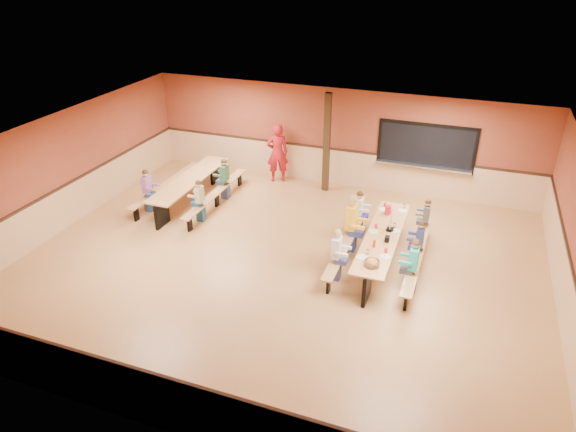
% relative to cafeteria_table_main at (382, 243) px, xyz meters
% --- Properties ---
extents(ground, '(12.00, 12.00, 0.00)m').
position_rel_cafeteria_table_main_xyz_m(ground, '(-2.19, -0.88, -0.53)').
color(ground, '#9D693B').
rests_on(ground, ground).
extents(room_envelope, '(12.04, 10.04, 3.02)m').
position_rel_cafeteria_table_main_xyz_m(room_envelope, '(-2.19, -0.88, 0.16)').
color(room_envelope, brown).
rests_on(room_envelope, ground).
extents(kitchen_pass_through, '(2.78, 0.28, 1.38)m').
position_rel_cafeteria_table_main_xyz_m(kitchen_pass_through, '(0.41, 4.08, 0.96)').
color(kitchen_pass_through, black).
rests_on(kitchen_pass_through, ground).
extents(structural_post, '(0.18, 0.18, 3.00)m').
position_rel_cafeteria_table_main_xyz_m(structural_post, '(-2.39, 3.52, 0.97)').
color(structural_post, black).
rests_on(structural_post, ground).
extents(cafeteria_table_main, '(1.91, 3.70, 0.74)m').
position_rel_cafeteria_table_main_xyz_m(cafeteria_table_main, '(0.00, 0.00, 0.00)').
color(cafeteria_table_main, '#B88049').
rests_on(cafeteria_table_main, ground).
extents(cafeteria_table_second, '(1.91, 3.70, 0.74)m').
position_rel_cafeteria_table_main_xyz_m(cafeteria_table_second, '(-5.83, 1.37, 0.00)').
color(cafeteria_table_second, '#B88049').
rests_on(cafeteria_table_second, ground).
extents(seated_child_white_left, '(0.39, 0.32, 1.24)m').
position_rel_cafeteria_table_main_xyz_m(seated_child_white_left, '(-0.83, -1.00, 0.10)').
color(seated_child_white_left, white).
rests_on(seated_child_white_left, ground).
extents(seated_adult_yellow, '(0.48, 0.39, 1.44)m').
position_rel_cafeteria_table_main_xyz_m(seated_adult_yellow, '(-0.83, 0.34, 0.19)').
color(seated_adult_yellow, yellow).
rests_on(seated_adult_yellow, ground).
extents(seated_child_grey_left, '(0.36, 0.29, 1.19)m').
position_rel_cafeteria_table_main_xyz_m(seated_child_grey_left, '(-0.83, 1.19, 0.07)').
color(seated_child_grey_left, silver).
rests_on(seated_child_grey_left, ground).
extents(seated_child_teal_right, '(0.39, 0.32, 1.25)m').
position_rel_cafeteria_table_main_xyz_m(seated_child_teal_right, '(0.83, -0.87, 0.10)').
color(seated_child_teal_right, teal).
rests_on(seated_child_teal_right, ground).
extents(seated_child_navy_right, '(0.36, 0.29, 1.18)m').
position_rel_cafeteria_table_main_xyz_m(seated_child_navy_right, '(0.83, 0.15, 0.07)').
color(seated_child_navy_right, navy).
rests_on(seated_child_navy_right, ground).
extents(seated_child_char_right, '(0.33, 0.27, 1.12)m').
position_rel_cafeteria_table_main_xyz_m(seated_child_char_right, '(0.83, 1.44, 0.03)').
color(seated_child_char_right, '#4E5459').
rests_on(seated_child_char_right, ground).
extents(seated_child_purple_sec, '(0.38, 0.31, 1.22)m').
position_rel_cafeteria_table_main_xyz_m(seated_child_purple_sec, '(-6.65, 0.45, 0.09)').
color(seated_child_purple_sec, '#895384').
rests_on(seated_child_purple_sec, ground).
extents(seated_child_green_sec, '(0.37, 0.30, 1.22)m').
position_rel_cafeteria_table_main_xyz_m(seated_child_green_sec, '(-5.00, 1.93, 0.08)').
color(seated_child_green_sec, '#326749').
rests_on(seated_child_green_sec, ground).
extents(seated_child_tan_sec, '(0.35, 0.28, 1.16)m').
position_rel_cafeteria_table_main_xyz_m(seated_child_tan_sec, '(-5.00, 0.43, 0.06)').
color(seated_child_tan_sec, '#B3AF90').
rests_on(seated_child_tan_sec, ground).
extents(standing_woman, '(0.81, 0.72, 1.87)m').
position_rel_cafeteria_table_main_xyz_m(standing_woman, '(-4.02, 3.67, 0.41)').
color(standing_woman, '#AC131B').
rests_on(standing_woman, ground).
extents(punch_pitcher, '(0.16, 0.16, 0.22)m').
position_rel_cafeteria_table_main_xyz_m(punch_pitcher, '(-0.09, 1.12, 0.32)').
color(punch_pitcher, red).
rests_on(punch_pitcher, cafeteria_table_main).
extents(chip_bowl, '(0.32, 0.32, 0.15)m').
position_rel_cafeteria_table_main_xyz_m(chip_bowl, '(0.03, -1.35, 0.29)').
color(chip_bowl, orange).
rests_on(chip_bowl, cafeteria_table_main).
extents(napkin_dispenser, '(0.10, 0.14, 0.13)m').
position_rel_cafeteria_table_main_xyz_m(napkin_dispenser, '(0.14, -0.24, 0.28)').
color(napkin_dispenser, black).
rests_on(napkin_dispenser, cafeteria_table_main).
extents(condiment_mustard, '(0.06, 0.06, 0.17)m').
position_rel_cafeteria_table_main_xyz_m(condiment_mustard, '(-0.01, 0.03, 0.30)').
color(condiment_mustard, yellow).
rests_on(condiment_mustard, cafeteria_table_main).
extents(condiment_ketchup, '(0.06, 0.06, 0.17)m').
position_rel_cafeteria_table_main_xyz_m(condiment_ketchup, '(-0.08, -0.58, 0.30)').
color(condiment_ketchup, '#B2140F').
rests_on(condiment_ketchup, cafeteria_table_main).
extents(table_paddle, '(0.16, 0.16, 0.56)m').
position_rel_cafeteria_table_main_xyz_m(table_paddle, '(0.12, 0.29, 0.35)').
color(table_paddle, black).
rests_on(table_paddle, cafeteria_table_main).
extents(place_settings, '(0.65, 3.30, 0.11)m').
position_rel_cafeteria_table_main_xyz_m(place_settings, '(0.00, -0.00, 0.27)').
color(place_settings, beige).
rests_on(place_settings, cafeteria_table_main).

